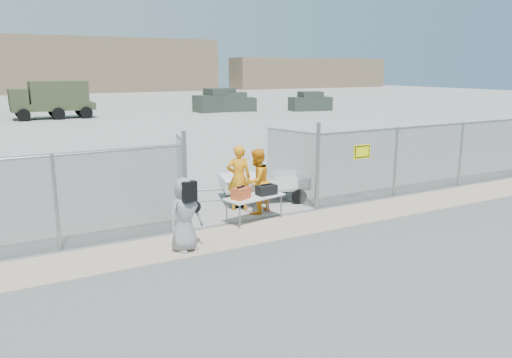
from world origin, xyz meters
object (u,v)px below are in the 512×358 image
security_worker_right (257,181)px  utility_trailer (263,187)px  folding_table (254,209)px  visitor (185,214)px  security_worker_left (239,178)px

security_worker_right → utility_trailer: security_worker_right is taller
security_worker_right → utility_trailer: bearing=-147.6°
folding_table → visitor: size_ratio=0.97×
folding_table → security_worker_left: (0.12, 1.15, 0.60)m
security_worker_right → utility_trailer: 1.57m
security_worker_left → utility_trailer: 1.47m
folding_table → security_worker_left: security_worker_left is taller
visitor → utility_trailer: visitor is taller
security_worker_left → security_worker_right: size_ratio=1.03×
folding_table → utility_trailer: (1.31, 1.82, 0.06)m
security_worker_left → folding_table: bearing=107.6°
folding_table → utility_trailer: 2.24m
folding_table → visitor: bearing=-165.9°
security_worker_left → visitor: size_ratio=1.13×
utility_trailer → security_worker_left: bearing=-134.9°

